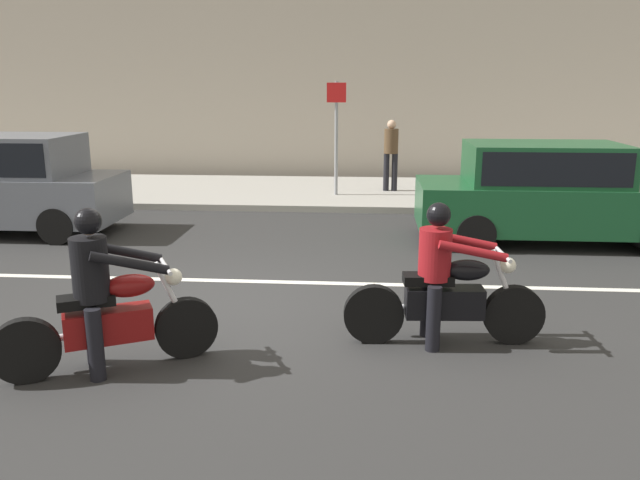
{
  "coord_description": "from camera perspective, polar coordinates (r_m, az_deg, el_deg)",
  "views": [
    {
      "loc": [
        1.67,
        -7.52,
        2.73
      ],
      "look_at": [
        1.15,
        -0.78,
        1.04
      ],
      "focal_mm": 35.7,
      "sensor_mm": 36.0,
      "label": 1
    }
  ],
  "objects": [
    {
      "name": "parked_sedan_forest_green",
      "position": [
        11.63,
        19.94,
        4.04
      ],
      "size": [
        4.65,
        1.82,
        1.72
      ],
      "color": "#164C28",
      "rests_on": "ground_plane"
    },
    {
      "name": "motorcycle_with_rider_crimson",
      "position": [
        6.83,
        11.04,
        -4.13
      ],
      "size": [
        2.13,
        0.7,
        1.53
      ],
      "color": "black",
      "rests_on": "ground_plane"
    },
    {
      "name": "pedestrian_bystander",
      "position": [
        15.56,
        6.38,
        8.05
      ],
      "size": [
        0.34,
        0.34,
        1.7
      ],
      "color": "black",
      "rests_on": "sidewalk_slab"
    },
    {
      "name": "parked_hatchback_slate_gray",
      "position": [
        12.97,
        -26.09,
        4.63
      ],
      "size": [
        3.94,
        1.76,
        1.8
      ],
      "color": "slate",
      "rests_on": "ground_plane"
    },
    {
      "name": "sidewalk_slab",
      "position": [
        15.84,
        -1.69,
        4.33
      ],
      "size": [
        40.0,
        4.4,
        0.14
      ],
      "primitive_type": "cube",
      "color": "#99968E",
      "rests_on": "ground_plane"
    },
    {
      "name": "motorcycle_with_rider_black_leather",
      "position": [
        6.43,
        -18.7,
        -5.58
      ],
      "size": [
        1.94,
        1.11,
        1.61
      ],
      "color": "black",
      "rests_on": "ground_plane"
    },
    {
      "name": "street_sign_post",
      "position": [
        14.86,
        1.47,
        10.08
      ],
      "size": [
        0.44,
        0.08,
        2.6
      ],
      "color": "gray",
      "rests_on": "sidewalk_slab"
    },
    {
      "name": "ground_plane",
      "position": [
        8.18,
        -7.67,
        -5.61
      ],
      "size": [
        80.0,
        80.0,
        0.0
      ],
      "primitive_type": "plane",
      "color": "#2A2A2A"
    },
    {
      "name": "lane_marking_stripe",
      "position": [
        9.11,
        -9.53,
        -3.58
      ],
      "size": [
        18.0,
        0.14,
        0.01
      ],
      "primitive_type": "cube",
      "color": "silver",
      "rests_on": "ground_plane"
    }
  ]
}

